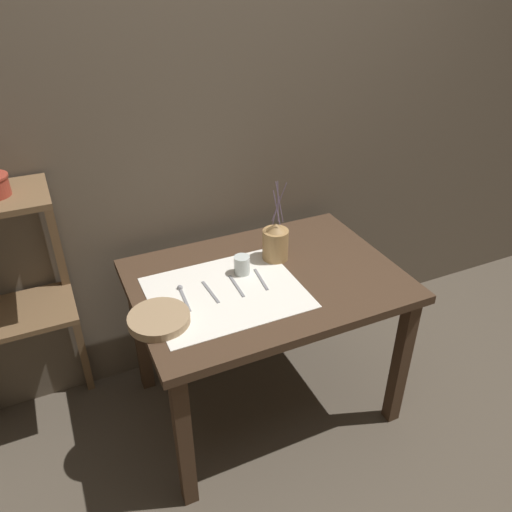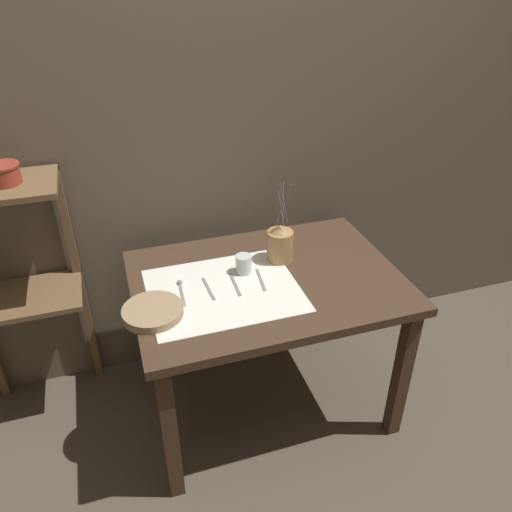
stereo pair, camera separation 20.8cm
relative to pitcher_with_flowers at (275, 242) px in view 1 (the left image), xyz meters
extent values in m
plane|color=brown|center=(-0.10, -0.12, -0.84)|extent=(12.00, 12.00, 0.00)
cube|color=brown|center=(-0.10, 0.40, 0.36)|extent=(7.00, 0.06, 2.40)
cube|color=#422D1E|center=(-0.10, -0.12, -0.11)|extent=(1.15, 0.83, 0.04)
cube|color=#422D1E|center=(-0.62, -0.48, -0.48)|extent=(0.06, 0.06, 0.72)
cube|color=#422D1E|center=(0.41, -0.48, -0.48)|extent=(0.06, 0.06, 0.72)
cube|color=#422D1E|center=(-0.62, 0.23, -0.48)|extent=(0.06, 0.06, 0.72)
cube|color=#422D1E|center=(0.41, 0.23, -0.48)|extent=(0.06, 0.06, 0.72)
cube|color=brown|center=(-1.13, 0.19, -0.18)|extent=(0.50, 0.32, 0.02)
cube|color=brown|center=(-0.90, 0.33, -0.24)|extent=(0.04, 0.04, 1.20)
cube|color=white|center=(-0.31, -0.16, -0.08)|extent=(0.62, 0.50, 0.00)
cylinder|color=#A87F4C|center=(0.00, 0.00, -0.01)|extent=(0.12, 0.12, 0.15)
cone|color=#A87F4C|center=(0.00, 0.00, 0.08)|extent=(0.09, 0.09, 0.04)
cylinder|color=slate|center=(0.02, 0.02, 0.19)|extent=(0.00, 0.02, 0.19)
cylinder|color=slate|center=(0.00, -0.01, 0.18)|extent=(0.02, 0.03, 0.16)
cylinder|color=slate|center=(-0.01, -0.01, 0.17)|extent=(0.02, 0.02, 0.14)
cylinder|color=slate|center=(0.01, -0.01, 0.20)|extent=(0.05, 0.01, 0.20)
cylinder|color=slate|center=(0.01, 0.00, 0.20)|extent=(0.05, 0.04, 0.19)
cylinder|color=#9E7F5B|center=(-0.61, -0.23, -0.07)|extent=(0.24, 0.24, 0.04)
cylinder|color=silver|center=(-0.19, -0.05, -0.04)|extent=(0.07, 0.07, 0.08)
cube|color=gray|center=(-0.48, -0.14, -0.08)|extent=(0.02, 0.17, 0.00)
sphere|color=gray|center=(-0.47, -0.05, -0.08)|extent=(0.02, 0.02, 0.02)
cube|color=gray|center=(-0.36, -0.13, -0.08)|extent=(0.02, 0.17, 0.00)
cube|color=gray|center=(-0.25, -0.14, -0.08)|extent=(0.02, 0.17, 0.00)
cube|color=gray|center=(-0.13, -0.13, -0.08)|extent=(0.03, 0.17, 0.00)
camera|label=1|loc=(-0.89, -1.74, 1.13)|focal=35.00mm
camera|label=2|loc=(-0.70, -1.81, 1.13)|focal=35.00mm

